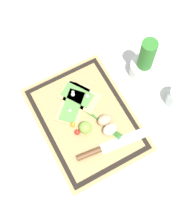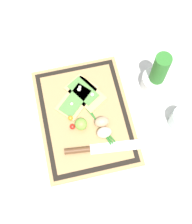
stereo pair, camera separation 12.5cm
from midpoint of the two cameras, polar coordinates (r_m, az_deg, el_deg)
ground_plane at (r=1.28m, az=0.76°, el=-1.33°), size 6.00×6.00×0.00m
cutting_board at (r=1.27m, az=0.77°, el=-1.21°), size 0.49×0.37×0.02m
pizza_slice_near at (r=1.29m, az=-0.82°, el=2.16°), size 0.20×0.20×0.02m
pizza_slice_far at (r=1.30m, az=0.71°, el=3.22°), size 0.19×0.17×0.02m
knife at (r=1.22m, az=2.00°, el=-7.19°), size 0.07×0.31×0.02m
egg_brown at (r=1.24m, az=3.93°, el=-2.18°), size 0.04×0.06×0.04m
egg_pink at (r=1.22m, az=4.42°, el=-4.11°), size 0.04×0.06×0.04m
lime at (r=1.23m, az=0.15°, el=-2.61°), size 0.05×0.05×0.05m
cherry_tomato_red at (r=1.24m, az=-1.48°, el=-3.07°), size 0.02×0.02×0.02m
cherry_tomato_yellow at (r=1.25m, az=-1.84°, el=-1.57°), size 0.02×0.02×0.02m
scallion_bunch at (r=1.26m, az=2.54°, el=-1.41°), size 0.25×0.12×0.01m
herb_pot at (r=1.31m, az=13.79°, el=5.87°), size 0.11×0.11×0.22m
sauce_jar at (r=1.30m, az=17.79°, el=-1.63°), size 0.08×0.08×0.09m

